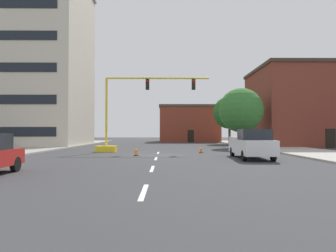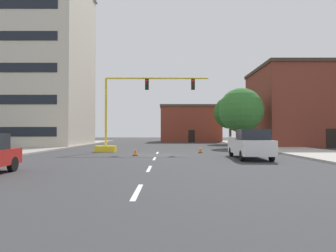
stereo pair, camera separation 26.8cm
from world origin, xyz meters
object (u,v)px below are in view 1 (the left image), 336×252
object	(u,v)px
tree_right_mid	(241,110)
traffic_cone_roadside_a	(136,151)
tree_right_far	(229,113)
pickup_truck_white	(251,144)
traffic_signal_gantry	(121,127)
traffic_cone_roadside_b	(201,149)

from	to	relation	value
tree_right_mid	traffic_cone_roadside_a	bearing A→B (deg)	-135.20
tree_right_mid	tree_right_far	size ratio (longest dim) A/B	0.93
pickup_truck_white	traffic_cone_roadside_a	size ratio (longest dim) A/B	7.48
traffic_signal_gantry	tree_right_mid	bearing A→B (deg)	27.01
tree_right_far	pickup_truck_white	distance (m)	25.25
tree_right_mid	traffic_cone_roadside_b	xyz separation A→B (m)	(-5.49, -7.69, -3.98)
tree_right_mid	pickup_truck_white	size ratio (longest dim) A/B	1.25
traffic_signal_gantry	tree_right_far	bearing A→B (deg)	52.23
tree_right_far	traffic_signal_gantry	bearing A→B (deg)	-127.77
pickup_truck_white	traffic_cone_roadside_b	bearing A→B (deg)	116.23
traffic_signal_gantry	tree_right_mid	distance (m)	14.29
traffic_signal_gantry	traffic_cone_roadside_b	bearing A→B (deg)	-10.11
traffic_cone_roadside_a	pickup_truck_white	bearing A→B (deg)	-17.13
tree_right_far	pickup_truck_white	bearing A→B (deg)	-99.21
pickup_truck_white	tree_right_mid	bearing A→B (deg)	78.16
traffic_cone_roadside_a	traffic_cone_roadside_b	world-z (taller)	traffic_cone_roadside_a
traffic_signal_gantry	traffic_cone_roadside_a	xyz separation A→B (m)	(1.79, -4.32, -1.96)
traffic_cone_roadside_b	traffic_cone_roadside_a	bearing A→B (deg)	-150.21
traffic_signal_gantry	tree_right_mid	xyz separation A→B (m)	(12.60, 6.43, 1.99)
tree_right_mid	tree_right_far	world-z (taller)	tree_right_far
traffic_signal_gantry	tree_right_far	world-z (taller)	tree_right_far
traffic_cone_roadside_a	traffic_cone_roadside_b	bearing A→B (deg)	29.79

